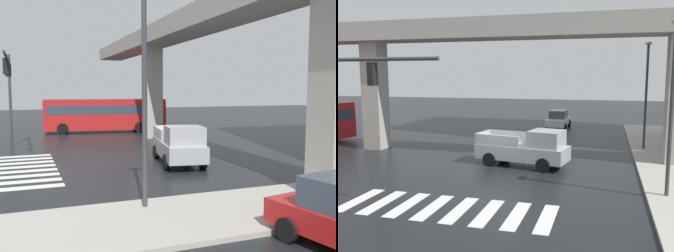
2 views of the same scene
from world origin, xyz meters
TOP-DOWN VIEW (x-y plane):
  - ground_plane at (0.00, 0.00)m, footprint 120.00×120.00m
  - crosswalk_stripes at (0.00, -6.39)m, footprint 8.25×2.80m
  - elevated_overpass at (0.00, 3.34)m, footprint 49.56×2.50m
  - sidewalk_east at (9.45, 2.00)m, footprint 4.00×36.00m
  - pickup_truck at (1.55, 1.01)m, footprint 5.36×2.79m
  - city_bus at (-15.22, 0.68)m, footprint 4.07×11.05m
  - traffic_signal_mast at (-5.74, -7.20)m, footprint 8.69×0.32m
  - street_lamp_near_corner at (8.25, -2.97)m, footprint 0.44×0.70m

SIDE VIEW (x-z plane):
  - ground_plane at x=0.00m, z-range 0.00..0.00m
  - crosswalk_stripes at x=0.00m, z-range 0.00..0.01m
  - sidewalk_east at x=9.45m, z-range 0.00..0.15m
  - pickup_truck at x=1.55m, z-range -0.05..2.03m
  - city_bus at x=-15.22m, z-range 0.23..3.22m
  - street_lamp_near_corner at x=8.25m, z-range 0.94..8.18m
  - traffic_signal_mast at x=-5.74m, z-range 1.46..7.66m
  - elevated_overpass at x=0.00m, z-range 3.03..11.48m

